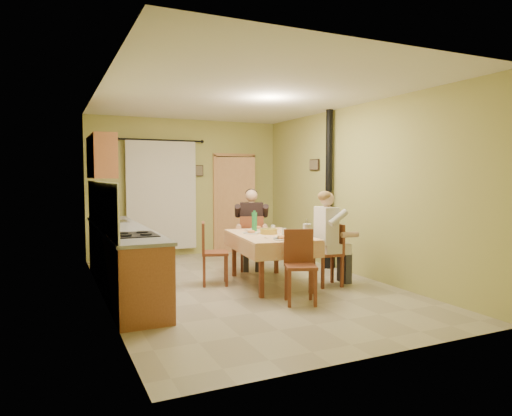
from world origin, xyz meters
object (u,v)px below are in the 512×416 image
man_far (252,220)px  dining_table (270,259)px  chair_right (328,266)px  chair_left (214,265)px  chair_far (252,254)px  chair_near (300,281)px  stove_flue (328,211)px  man_right (328,227)px

man_far → dining_table: bearing=-76.5°
chair_right → chair_left: (-1.53, 0.78, 0.00)m
chair_far → chair_left: 1.17m
chair_left → man_far: man_far is taller
chair_near → stove_flue: size_ratio=0.34×
chair_left → man_right: (1.52, -0.78, 0.59)m
chair_near → man_right: size_ratio=0.68×
chair_near → chair_right: size_ratio=1.02×
chair_near → dining_table: bearing=-74.5°
chair_far → chair_right: (0.59, -1.49, -0.00)m
dining_table → chair_left: chair_left is taller
dining_table → chair_right: chair_right is taller
dining_table → man_far: man_far is taller
chair_right → stove_flue: (0.75, 1.14, 0.74)m
chair_far → chair_left: (-0.94, -0.71, -0.00)m
man_right → chair_left: bearing=69.6°
chair_far → chair_near: (-0.27, -2.13, -0.00)m
man_far → man_right: 1.61m
man_right → stove_flue: bearing=-27.0°
dining_table → man_far: size_ratio=1.28×
man_right → stove_flue: stove_flue is taller
dining_table → man_far: bearing=87.7°
man_right → chair_near: bearing=134.1°
chair_left → stove_flue: bearing=116.8°
dining_table → chair_near: bearing=-88.8°
chair_far → chair_near: bearing=-74.6°
man_right → stove_flue: 1.38m
dining_table → man_far: 1.17m
dining_table → chair_far: (0.16, 1.04, -0.09)m
chair_right → stove_flue: size_ratio=0.33×
chair_near → stove_flue: bearing=-111.0°
chair_right → man_far: man_far is taller
chair_right → man_far: bearing=28.2°
chair_near → chair_right: 1.08m
chair_right → chair_left: bearing=69.8°
chair_far → chair_near: size_ratio=1.01×
dining_table → chair_left: 0.85m
dining_table → man_far: (0.17, 1.05, 0.50)m
man_far → man_right: bearing=-46.4°
chair_near → chair_left: bearing=-43.9°
chair_far → chair_left: size_ratio=1.01×
chair_left → chair_right: bearing=80.7°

